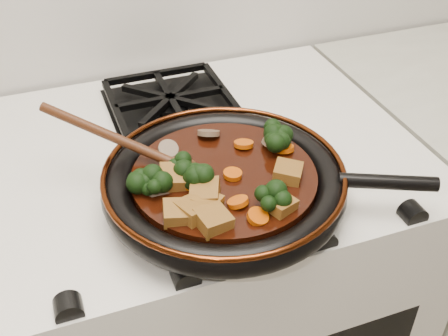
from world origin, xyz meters
name	(u,v)px	position (x,y,z in m)	size (l,w,h in m)	color
stove	(200,314)	(0.00, 1.69, 0.45)	(0.76, 0.60, 0.90)	silver
burner_grate_front	(221,190)	(0.00, 1.55, 0.91)	(0.23, 0.23, 0.03)	black
burner_grate_back	(171,102)	(0.00, 1.83, 0.91)	(0.23, 0.23, 0.03)	black
skillet	(225,182)	(0.00, 1.53, 0.94)	(0.46, 0.36, 0.05)	black
braising_sauce	(224,179)	(0.00, 1.53, 0.95)	(0.27, 0.27, 0.02)	black
tofu_cube_0	(205,193)	(-0.04, 1.49, 0.97)	(0.04, 0.04, 0.02)	brown
tofu_cube_1	(280,204)	(0.04, 1.44, 0.97)	(0.04, 0.04, 0.02)	brown
tofu_cube_2	(207,203)	(-0.05, 1.47, 0.97)	(0.03, 0.03, 0.02)	brown
tofu_cube_3	(213,220)	(-0.05, 1.44, 0.97)	(0.04, 0.04, 0.02)	brown
tofu_cube_4	(194,210)	(-0.07, 1.46, 0.97)	(0.04, 0.04, 0.02)	brown
tofu_cube_5	(288,173)	(0.08, 1.49, 0.97)	(0.04, 0.04, 0.02)	brown
tofu_cube_6	(176,178)	(-0.07, 1.54, 0.97)	(0.04, 0.05, 0.02)	brown
tofu_cube_7	(179,213)	(-0.09, 1.46, 0.97)	(0.04, 0.04, 0.02)	brown
broccoli_floret_0	(143,180)	(-0.12, 1.54, 0.97)	(0.06, 0.06, 0.05)	black
broccoli_floret_1	(201,177)	(-0.04, 1.52, 0.97)	(0.06, 0.06, 0.06)	black
broccoli_floret_2	(276,138)	(0.10, 1.58, 0.97)	(0.06, 0.06, 0.05)	black
broccoli_floret_3	(180,171)	(-0.06, 1.55, 0.97)	(0.06, 0.06, 0.05)	black
broccoli_floret_4	(156,187)	(-0.10, 1.53, 0.97)	(0.06, 0.06, 0.05)	black
broccoli_floret_5	(195,178)	(-0.05, 1.53, 0.97)	(0.06, 0.06, 0.05)	black
broccoli_floret_6	(279,144)	(0.10, 1.56, 0.97)	(0.06, 0.06, 0.05)	black
broccoli_floret_7	(273,201)	(0.03, 1.44, 0.97)	(0.06, 0.06, 0.05)	black
carrot_coin_0	(190,183)	(-0.06, 1.52, 0.96)	(0.03, 0.03, 0.01)	#B44305
carrot_coin_1	(258,217)	(0.01, 1.43, 0.96)	(0.03, 0.03, 0.01)	#B44305
carrot_coin_2	(233,174)	(0.01, 1.52, 0.96)	(0.03, 0.03, 0.01)	#B44305
carrot_coin_3	(238,202)	(-0.01, 1.46, 0.96)	(0.03, 0.03, 0.01)	#B44305
carrot_coin_4	(285,148)	(0.11, 1.55, 0.96)	(0.03, 0.03, 0.01)	#B44305
carrot_coin_5	(244,144)	(0.05, 1.59, 0.96)	(0.03, 0.03, 0.01)	#B44305
mushroom_slice_0	(209,133)	(0.01, 1.63, 0.97)	(0.04, 0.04, 0.01)	brown
mushroom_slice_1	(158,187)	(-0.10, 1.53, 0.97)	(0.04, 0.04, 0.01)	brown
mushroom_slice_2	(168,149)	(-0.06, 1.61, 0.97)	(0.03, 0.03, 0.01)	brown
mushroom_slice_3	(272,144)	(0.09, 1.57, 0.97)	(0.03, 0.03, 0.01)	brown
wooden_spoon	(141,149)	(-0.11, 1.61, 0.98)	(0.13, 0.11, 0.23)	#411E0D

